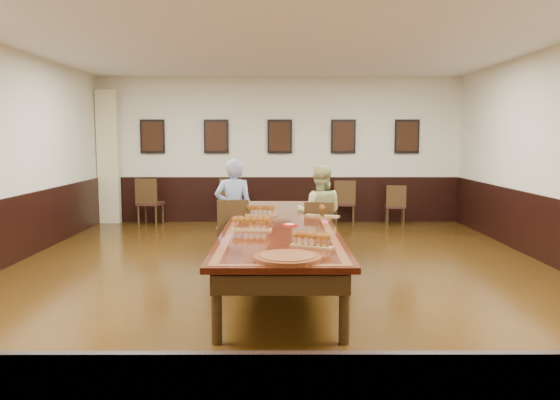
{
  "coord_description": "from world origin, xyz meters",
  "views": [
    {
      "loc": [
        -0.01,
        -7.12,
        1.87
      ],
      "look_at": [
        0.0,
        0.5,
        1.0
      ],
      "focal_mm": 35.0,
      "sensor_mm": 36.0,
      "label": 1
    }
  ],
  "objects_px": {
    "spare_chair_c": "(345,202)",
    "conference_table": "(280,233)",
    "person_man": "(234,211)",
    "spare_chair_d": "(395,205)",
    "person_woman": "(320,213)",
    "spare_chair_b": "(229,201)",
    "chair_man": "(234,231)",
    "spare_chair_a": "(150,202)",
    "carved_platter": "(288,258)",
    "chair_woman": "(319,231)"
  },
  "relations": [
    {
      "from": "chair_man",
      "to": "spare_chair_d",
      "type": "height_order",
      "value": "chair_man"
    },
    {
      "from": "chair_woman",
      "to": "spare_chair_a",
      "type": "bearing_deg",
      "value": -39.86
    },
    {
      "from": "spare_chair_b",
      "to": "spare_chair_d",
      "type": "height_order",
      "value": "spare_chair_b"
    },
    {
      "from": "chair_man",
      "to": "person_woman",
      "type": "relative_size",
      "value": 0.67
    },
    {
      "from": "person_man",
      "to": "spare_chair_d",
      "type": "bearing_deg",
      "value": -135.39
    },
    {
      "from": "chair_woman",
      "to": "person_man",
      "type": "xyz_separation_m",
      "value": [
        -1.29,
        0.02,
        0.31
      ]
    },
    {
      "from": "spare_chair_a",
      "to": "spare_chair_d",
      "type": "relative_size",
      "value": 1.17
    },
    {
      "from": "spare_chair_d",
      "to": "person_man",
      "type": "height_order",
      "value": "person_man"
    },
    {
      "from": "person_man",
      "to": "carved_platter",
      "type": "relative_size",
      "value": 2.27
    },
    {
      "from": "spare_chair_b",
      "to": "person_woman",
      "type": "height_order",
      "value": "person_woman"
    },
    {
      "from": "spare_chair_a",
      "to": "person_man",
      "type": "xyz_separation_m",
      "value": [
        2.07,
        -3.45,
        0.27
      ]
    },
    {
      "from": "chair_man",
      "to": "person_woman",
      "type": "bearing_deg",
      "value": -174.85
    },
    {
      "from": "spare_chair_c",
      "to": "conference_table",
      "type": "xyz_separation_m",
      "value": [
        -1.42,
        -4.6,
        0.13
      ]
    },
    {
      "from": "chair_man",
      "to": "chair_woman",
      "type": "relative_size",
      "value": 1.05
    },
    {
      "from": "person_man",
      "to": "spare_chair_a",
      "type": "bearing_deg",
      "value": -61.83
    },
    {
      "from": "spare_chair_a",
      "to": "spare_chair_b",
      "type": "bearing_deg",
      "value": -164.06
    },
    {
      "from": "chair_man",
      "to": "spare_chair_a",
      "type": "relative_size",
      "value": 0.96
    },
    {
      "from": "spare_chair_a",
      "to": "spare_chair_d",
      "type": "distance_m",
      "value": 5.24
    },
    {
      "from": "spare_chair_b",
      "to": "person_man",
      "type": "relative_size",
      "value": 0.64
    },
    {
      "from": "chair_woman",
      "to": "spare_chair_b",
      "type": "xyz_separation_m",
      "value": [
        -1.7,
        3.67,
        0.04
      ]
    },
    {
      "from": "chair_man",
      "to": "chair_woman",
      "type": "xyz_separation_m",
      "value": [
        1.28,
        0.08,
        -0.02
      ]
    },
    {
      "from": "spare_chair_c",
      "to": "spare_chair_b",
      "type": "bearing_deg",
      "value": 6.98
    },
    {
      "from": "spare_chair_d",
      "to": "spare_chair_c",
      "type": "bearing_deg",
      "value": -1.76
    },
    {
      "from": "spare_chair_a",
      "to": "conference_table",
      "type": "bearing_deg",
      "value": 130.88
    },
    {
      "from": "chair_man",
      "to": "person_man",
      "type": "height_order",
      "value": "person_man"
    },
    {
      "from": "chair_man",
      "to": "spare_chair_a",
      "type": "distance_m",
      "value": 4.12
    },
    {
      "from": "chair_man",
      "to": "spare_chair_d",
      "type": "relative_size",
      "value": 1.12
    },
    {
      "from": "chair_woman",
      "to": "person_woman",
      "type": "distance_m",
      "value": 0.28
    },
    {
      "from": "chair_man",
      "to": "spare_chair_b",
      "type": "bearing_deg",
      "value": -86.54
    },
    {
      "from": "chair_woman",
      "to": "spare_chair_c",
      "type": "height_order",
      "value": "spare_chair_c"
    },
    {
      "from": "person_woman",
      "to": "carved_platter",
      "type": "xyz_separation_m",
      "value": [
        -0.54,
        -3.28,
        0.04
      ]
    },
    {
      "from": "chair_man",
      "to": "person_man",
      "type": "distance_m",
      "value": 0.31
    },
    {
      "from": "conference_table",
      "to": "carved_platter",
      "type": "bearing_deg",
      "value": -88.22
    },
    {
      "from": "chair_man",
      "to": "spare_chair_b",
      "type": "xyz_separation_m",
      "value": [
        -0.41,
        3.76,
        0.01
      ]
    },
    {
      "from": "spare_chair_d",
      "to": "spare_chair_b",
      "type": "bearing_deg",
      "value": 2.91
    },
    {
      "from": "spare_chair_d",
      "to": "person_woman",
      "type": "distance_m",
      "value": 3.87
    },
    {
      "from": "person_woman",
      "to": "chair_woman",
      "type": "bearing_deg",
      "value": 90.0
    },
    {
      "from": "chair_man",
      "to": "person_woman",
      "type": "height_order",
      "value": "person_woman"
    },
    {
      "from": "spare_chair_c",
      "to": "person_woman",
      "type": "xyz_separation_m",
      "value": [
        -0.81,
        -3.52,
        0.25
      ]
    },
    {
      "from": "spare_chair_b",
      "to": "person_man",
      "type": "xyz_separation_m",
      "value": [
        0.41,
        -3.65,
        0.28
      ]
    },
    {
      "from": "spare_chair_a",
      "to": "spare_chair_c",
      "type": "height_order",
      "value": "spare_chair_a"
    },
    {
      "from": "spare_chair_c",
      "to": "person_woman",
      "type": "relative_size",
      "value": 0.66
    },
    {
      "from": "spare_chair_a",
      "to": "person_woman",
      "type": "bearing_deg",
      "value": 144.03
    },
    {
      "from": "spare_chair_d",
      "to": "carved_platter",
      "type": "distance_m",
      "value": 7.08
    },
    {
      "from": "spare_chair_c",
      "to": "carved_platter",
      "type": "bearing_deg",
      "value": 87.07
    },
    {
      "from": "chair_woman",
      "to": "spare_chair_d",
      "type": "relative_size",
      "value": 1.07
    },
    {
      "from": "spare_chair_b",
      "to": "conference_table",
      "type": "distance_m",
      "value": 4.79
    },
    {
      "from": "carved_platter",
      "to": "person_man",
      "type": "bearing_deg",
      "value": 103.4
    },
    {
      "from": "spare_chair_b",
      "to": "person_man",
      "type": "bearing_deg",
      "value": 82.43
    },
    {
      "from": "spare_chair_b",
      "to": "person_man",
      "type": "height_order",
      "value": "person_man"
    }
  ]
}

